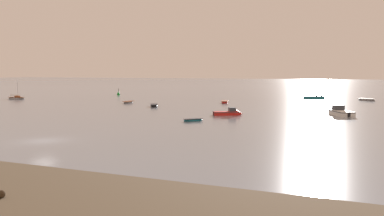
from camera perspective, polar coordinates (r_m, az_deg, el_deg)
The scene contains 12 objects.
ground_plane at distance 48.68m, azimuth -19.26°, elevation -4.19°, with size 800.00×800.00×0.00m, color gray.
tidal_rock_near at distance 27.45m, azimuth -24.21°, elevation -10.50°, with size 0.47×0.47×0.47m, color #372A1C.
motorboat_moored_0 at distance 73.36m, azimuth 5.20°, elevation -0.72°, with size 5.24×4.20×1.93m.
motorboat_moored_2 at distance 77.70m, azimuth 19.12°, elevation -0.59°, with size 5.16×6.92×2.52m.
rowboat_moored_0 at distance 118.81m, azimuth 22.39°, elevation 1.04°, with size 4.84×3.97×0.75m.
rowboat_moored_1 at distance 102.28m, azimuth -8.53°, elevation 0.77°, with size 1.66×4.08×0.63m.
rowboat_moored_2 at distance 64.24m, azimuth 0.14°, elevation -1.64°, with size 2.86×3.05×0.49m.
rowboat_moored_4 at distance 102.20m, azimuth 4.42°, elevation 0.81°, with size 2.63×4.63×0.69m.
rowboat_moored_5 at distance 91.33m, azimuth -5.11°, elevation 0.32°, with size 3.55×4.57×0.70m.
sailboat_moored_1 at distance 124.95m, azimuth -22.48°, elevation 1.23°, with size 5.24×2.23×5.69m.
motorboat_moored_4 at distance 121.70m, azimuth 16.38°, elevation 1.33°, with size 6.41×3.49×2.09m.
channel_buoy at distance 137.50m, azimuth -9.84°, elevation 1.92°, with size 0.90×0.90×2.30m.
Camera 1 is at (32.87, -35.12, 7.47)m, focal length 39.75 mm.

